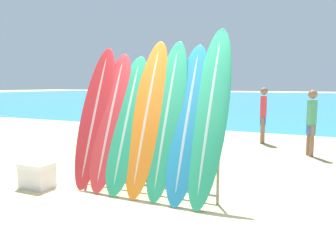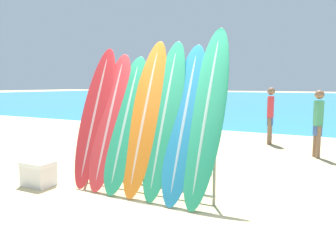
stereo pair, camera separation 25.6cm
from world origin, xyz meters
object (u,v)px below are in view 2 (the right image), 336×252
at_px(surfboard_slot_2, 126,123).
at_px(person_mid_beach, 198,120).
at_px(person_far_right, 195,115).
at_px(surfboard_rack, 144,161).
at_px(surfboard_slot_5, 185,121).
at_px(surfboard_slot_6, 207,114).
at_px(person_near_water, 270,113).
at_px(surfboard_slot_0, 95,116).
at_px(cooler_box, 38,173).
at_px(surfboard_slot_4, 164,118).
at_px(person_far_left, 318,121).
at_px(surfboard_slot_3, 145,116).
at_px(surfboard_slot_1, 110,120).

distance_m(surfboard_slot_2, person_mid_beach, 2.00).
distance_m(surfboard_slot_2, person_far_right, 2.97).
distance_m(surfboard_rack, surfboard_slot_2, 0.66).
height_order(surfboard_slot_5, surfboard_slot_6, surfboard_slot_6).
relative_size(person_near_water, person_mid_beach, 0.92).
xyz_separation_m(surfboard_slot_0, person_far_right, (0.54, 2.94, -0.21)).
distance_m(person_far_right, cooler_box, 3.80).
bearing_deg(surfboard_slot_4, surfboard_slot_0, -179.37).
xyz_separation_m(person_near_water, person_far_right, (-1.34, -2.17, 0.07)).
bearing_deg(person_far_left, surfboard_slot_0, -65.45).
relative_size(surfboard_slot_3, person_mid_beach, 1.37).
distance_m(surfboard_slot_1, cooler_box, 1.49).
xyz_separation_m(surfboard_slot_3, person_near_water, (0.91, 5.09, -0.32)).
bearing_deg(person_far_left, surfboard_slot_1, -62.35).
height_order(surfboard_slot_1, surfboard_slot_6, surfboard_slot_6).
bearing_deg(surfboard_slot_1, surfboard_slot_4, 1.86).
relative_size(surfboard_slot_1, cooler_box, 4.27).
relative_size(surfboard_slot_1, surfboard_slot_3, 0.92).
distance_m(person_near_water, person_far_left, 1.78).
height_order(surfboard_slot_3, surfboard_slot_5, surfboard_slot_3).
xyz_separation_m(surfboard_slot_0, surfboard_slot_1, (0.32, -0.02, -0.05)).
bearing_deg(person_far_right, person_far_left, 70.39).
bearing_deg(surfboard_slot_3, surfboard_slot_0, -179.41).
bearing_deg(surfboard_slot_5, surfboard_slot_3, 179.85).
height_order(person_mid_beach, person_far_right, person_mid_beach).
bearing_deg(surfboard_slot_4, person_far_right, 104.49).
height_order(surfboard_slot_4, surfboard_slot_6, surfboard_slot_6).
xyz_separation_m(surfboard_slot_4, cooler_box, (-2.04, -0.58, -0.96)).
bearing_deg(surfboard_slot_4, surfboard_rack, -166.99).
xyz_separation_m(surfboard_slot_2, person_far_left, (2.52, 3.89, -0.22)).
distance_m(surfboard_slot_1, person_near_water, 5.35).
distance_m(surfboard_slot_5, person_far_right, 3.13).
xyz_separation_m(surfboard_slot_1, person_near_water, (1.55, 5.12, -0.23)).
height_order(surfboard_rack, surfboard_slot_3, surfboard_slot_3).
bearing_deg(surfboard_slot_5, person_far_left, 68.36).
bearing_deg(person_far_right, person_mid_beach, -13.26).
height_order(surfboard_slot_4, surfboard_slot_5, surfboard_slot_4).
bearing_deg(surfboard_slot_5, surfboard_slot_4, 178.97).
distance_m(surfboard_slot_3, surfboard_slot_6, 0.98).
bearing_deg(person_far_right, surfboard_slot_3, -30.72).
distance_m(surfboard_slot_6, person_mid_beach, 2.11).
bearing_deg(surfboard_slot_2, surfboard_slot_4, 3.60).
bearing_deg(surfboard_rack, person_far_right, 98.22).
distance_m(surfboard_slot_5, surfboard_slot_6, 0.34).
bearing_deg(surfboard_slot_6, surfboard_slot_3, -177.39).
bearing_deg(surfboard_slot_1, surfboard_slot_6, 2.54).
bearing_deg(surfboard_slot_5, person_mid_beach, 107.30).
bearing_deg(surfboard_slot_0, surfboard_slot_4, 0.63).
distance_m(surfboard_slot_6, cooler_box, 2.95).
bearing_deg(surfboard_slot_4, surfboard_slot_3, -179.25).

